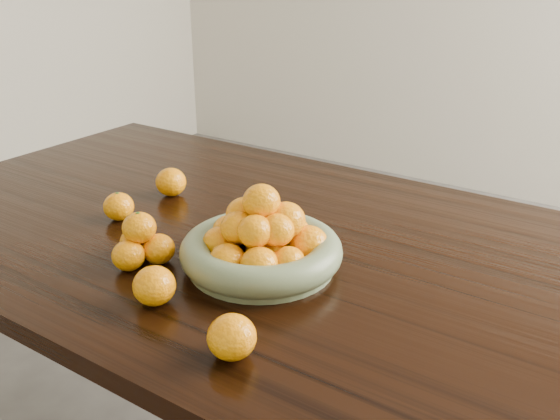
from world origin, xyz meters
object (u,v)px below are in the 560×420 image
Objects in this scene: orange_pyramid at (141,243)px; fruit_bowl at (262,244)px; loose_orange_0 at (119,207)px; dining_table at (296,283)px.

fruit_bowl is at bearing 29.55° from orange_pyramid.
dining_table is at bearing 15.53° from loose_orange_0.
orange_pyramid reaches higher than dining_table.
fruit_bowl is 0.40m from loose_orange_0.
fruit_bowl reaches higher than loose_orange_0.
loose_orange_0 is at bearing -164.47° from dining_table.
dining_table is 29.20× the size of loose_orange_0.
orange_pyramid is 0.23m from loose_orange_0.
fruit_bowl reaches higher than orange_pyramid.
dining_table is 0.43m from loose_orange_0.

